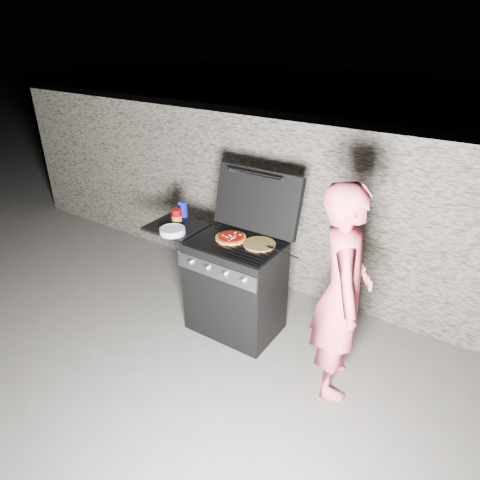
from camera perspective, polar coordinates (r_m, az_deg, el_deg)
The scene contains 10 objects.
ground at distance 4.19m, azimuth -0.58°, elevation -11.47°, with size 50.00×50.00×0.00m, color #534D48.
stone_wall at distance 4.52m, azimuth 6.83°, elevation 4.65°, with size 8.00×0.35×1.80m, color gray.
gas_grill at distance 4.05m, azimuth -3.56°, elevation -5.18°, with size 1.34×0.79×0.91m, color black, non-canonical shape.
pizza_topped at distance 3.75m, azimuth -1.24°, elevation 0.36°, with size 0.27×0.27×0.03m, color tan, non-canonical shape.
pizza_plain at distance 3.65m, azimuth 2.60°, elevation -0.55°, with size 0.28×0.28×0.02m, color #B38F49.
sauce_jar at distance 4.08m, azimuth -8.44°, elevation 3.13°, with size 0.09×0.09×0.14m, color #730405.
blue_carton at distance 4.21m, azimuth -7.65°, elevation 4.06°, with size 0.07×0.04×0.16m, color #0F148D.
plate_stack at distance 3.91m, azimuth -9.00°, elevation 1.21°, with size 0.23×0.23×0.05m, color silver.
person at distance 3.21m, azimuth 13.44°, elevation -6.97°, with size 0.62×0.41×1.71m, color #DE516B.
tongs at distance 3.47m, azimuth 5.47°, elevation -1.59°, with size 0.01×0.01×0.42m, color black.
Camera 1 is at (1.84, -2.71, 2.61)m, focal length 32.00 mm.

